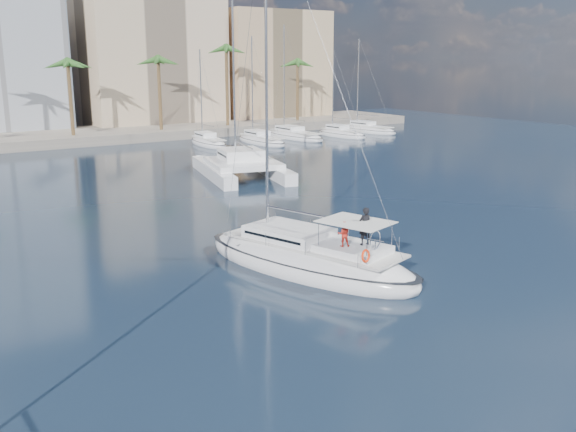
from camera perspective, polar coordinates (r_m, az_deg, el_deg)
ground at (r=31.12m, az=-0.58°, el=-6.05°), size 160.00×160.00×0.00m
quay at (r=87.53m, az=-23.22°, el=6.20°), size 120.00×14.00×1.20m
building_beige at (r=101.84m, az=-12.27°, el=13.24°), size 20.00×14.00×20.00m
building_tan_right at (r=109.19m, az=-1.80°, el=13.04°), size 18.00×12.00×18.00m
palm_centre at (r=83.03m, az=-23.32°, el=12.56°), size 3.60×3.60×12.30m
palm_right at (r=95.61m, az=-2.38°, el=13.68°), size 3.60×3.60×12.30m
main_sloop at (r=32.95m, az=1.78°, el=-3.87°), size 7.73×13.72×19.41m
catamaran at (r=59.16m, az=-4.16°, el=4.67°), size 9.47×14.13×18.74m
seagull at (r=34.17m, az=-3.73°, el=-2.44°), size 1.23×0.53×0.23m
moored_yacht_a at (r=80.74m, az=-7.09°, el=6.23°), size 3.37×9.52×11.90m
moored_yacht_b at (r=82.15m, az=-2.38°, el=6.45°), size 3.32×10.83×13.72m
moored_yacht_c at (r=87.32m, az=0.59°, el=6.91°), size 3.98×12.33×15.54m
moored_yacht_d at (r=89.57m, az=4.78°, el=7.04°), size 3.52×9.55×11.90m
moored_yacht_e at (r=95.23m, az=7.11°, el=7.39°), size 4.61×11.11×13.72m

